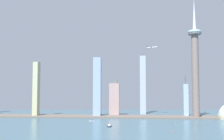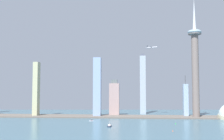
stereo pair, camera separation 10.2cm
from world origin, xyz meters
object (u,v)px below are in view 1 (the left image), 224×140
skyscraper_6 (186,100)px  channel_buoy_2 (173,131)px  skyscraper_0 (36,89)px  channel_buoy_1 (176,123)px  skyscraper_1 (143,84)px  skyscraper_4 (97,87)px  boat_2 (91,121)px  observation_tower (195,61)px  boat_3 (109,126)px  airplane (152,47)px  skyscraper_3 (114,99)px

skyscraper_6 → channel_buoy_2: skyscraper_6 is taller
skyscraper_0 → skyscraper_6: (388.34, 20.84, -28.90)m
channel_buoy_1 → skyscraper_1: bearing=104.3°
skyscraper_4 → boat_2: (1.77, -104.59, -75.41)m
observation_tower → skyscraper_4: observation_tower is taller
boat_3 → channel_buoy_1: bearing=111.8°
skyscraper_4 → skyscraper_6: 230.39m
skyscraper_1 → airplane: 124.15m
skyscraper_0 → skyscraper_4: 161.22m
observation_tower → skyscraper_3: (-204.10, 54.08, -93.57)m
skyscraper_6 → airplane: (-84.77, 4.10, 139.28)m
skyscraper_4 → channel_buoy_2: (161.59, -250.12, -75.30)m
channel_buoy_2 → boat_3: bearing=154.9°
skyscraper_4 → skyscraper_0: bearing=-177.9°
observation_tower → channel_buoy_1: (-65.62, -121.51, -137.64)m
boat_3 → channel_buoy_1: (129.29, 53.87, -0.43)m
observation_tower → skyscraper_4: size_ratio=1.94×
boat_3 → airplane: bearing=156.3°
boat_3 → channel_buoy_1: size_ratio=7.79×
boat_2 → boat_3: 105.87m
skyscraper_4 → boat_3: 218.05m
boat_3 → channel_buoy_1: boat_3 is taller
channel_buoy_1 → skyscraper_3: bearing=128.3°
boat_2 → airplane: (140.77, 123.69, 180.29)m
channel_buoy_2 → airplane: bearing=94.0°
skyscraper_3 → channel_buoy_2: skyscraper_3 is taller
channel_buoy_2 → airplane: size_ratio=0.08×
skyscraper_6 → boat_2: size_ratio=12.84×
observation_tower → channel_buoy_2: bearing=-110.4°
observation_tower → channel_buoy_1: size_ratio=132.23×
skyscraper_1 → boat_3: (-68.73, -292.23, -83.42)m
skyscraper_0 → skyscraper_6: skyscraper_0 is taller
skyscraper_0 → channel_buoy_1: (341.30, -138.61, -69.88)m
observation_tower → channel_buoy_2: (-84.30, -227.18, -137.56)m
channel_buoy_1 → airplane: (-37.73, 163.56, 180.26)m
boat_3 → channel_buoy_2: boat_3 is taller
channel_buoy_2 → boat_2: bearing=137.7°
skyscraper_1 → skyscraper_6: 140.16m
skyscraper_4 → channel_buoy_1: bearing=-38.7°
skyscraper_0 → skyscraper_1: (280.73, 99.75, 13.97)m
skyscraper_4 → channel_buoy_2: 307.15m
skyscraper_1 → boat_3: size_ratio=9.93×
skyscraper_0 → skyscraper_3: size_ratio=1.47×
skyscraper_6 → channel_buoy_1: 171.23m
skyscraper_0 → airplane: 323.97m
skyscraper_6 → boat_3: 279.72m
skyscraper_1 → skyscraper_3: bearing=-141.1°
skyscraper_4 → airplane: size_ratio=5.14×
channel_buoy_1 → boat_3: bearing=-157.4°
skyscraper_1 → channel_buoy_1: skyscraper_1 is taller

